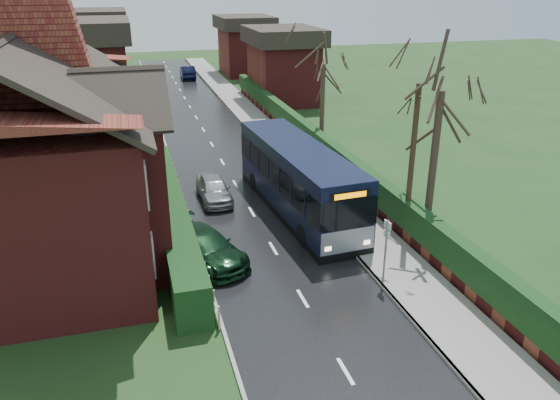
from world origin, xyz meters
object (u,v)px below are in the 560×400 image
object	(u,v)px
car_silver	(214,189)
bus_stop_sign	(386,243)
car_green	(205,247)
telegraph_pole	(412,164)
brick_house	(41,147)
bus	(298,180)

from	to	relation	value
car_silver	bus_stop_sign	world-z (taller)	bus_stop_sign
bus_stop_sign	car_silver	bearing A→B (deg)	109.78
car_silver	car_green	distance (m)	6.44
telegraph_pole	car_green	bearing A→B (deg)	-164.40
brick_house	telegraph_pole	bearing A→B (deg)	-12.93
brick_house	bus_stop_sign	world-z (taller)	brick_house
bus	car_silver	bearing A→B (deg)	142.23
car_green	bus_stop_sign	size ratio (longest dim) A/B	1.75
brick_house	car_green	bearing A→B (deg)	-27.69
car_green	telegraph_pole	world-z (taller)	telegraph_pole
brick_house	bus	xyz separation A→B (m)	(10.94, 0.76, -2.75)
bus_stop_sign	bus	bearing A→B (deg)	91.91
car_green	car_silver	bearing A→B (deg)	53.32
brick_house	car_silver	bearing A→B (deg)	24.01
brick_house	car_green	xyz separation A→B (m)	(5.83, -3.06, -3.72)
bus	bus_stop_sign	size ratio (longest dim) A/B	4.23
car_silver	telegraph_pole	size ratio (longest dim) A/B	0.55
telegraph_pole	car_silver	bearing A→B (deg)	155.48
car_silver	bus_stop_sign	xyz separation A→B (m)	(4.70, -9.80, 1.07)
car_green	telegraph_pole	xyz separation A→B (m)	(8.70, -0.28, 2.75)
bus	car_green	bearing A→B (deg)	-147.31
bus	car_green	distance (m)	6.45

